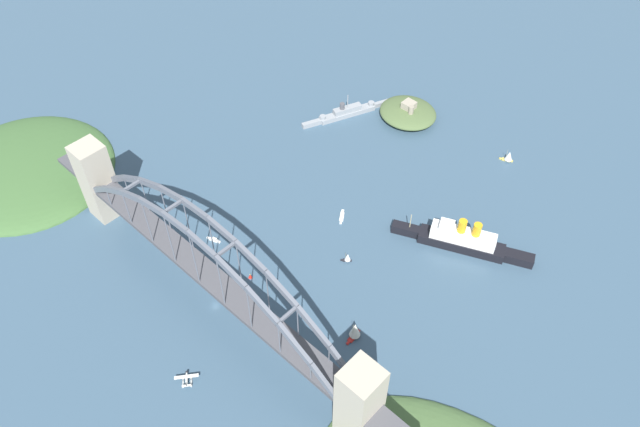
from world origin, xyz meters
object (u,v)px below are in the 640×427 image
Objects in this scene: harbor_arch_bridge at (208,274)px; small_boat_0 at (509,156)px; small_boat_2 at (342,216)px; small_boat_3 at (348,257)px; ocean_liner at (463,240)px; channel_marker_buoy at (250,276)px; seaplane_taxiing_near_bridge at (187,379)px; small_boat_1 at (355,330)px; small_boat_4 at (214,240)px; fort_island_mid_harbor at (408,112)px; naval_cruiser at (347,112)px.

small_boat_0 is (50.66, 200.98, -23.21)m from harbor_arch_bridge.
small_boat_3 is (24.24, -22.49, 2.37)m from small_boat_2.
small_boat_0 is at bearing 103.61° from ocean_liner.
channel_marker_buoy is at bearing -124.56° from small_boat_3.
seaplane_taxiing_near_bridge is at bearing -69.05° from channel_marker_buoy.
small_boat_2 is 3.59× the size of channel_marker_buoy.
small_boat_4 is at bearing -175.64° from small_boat_1.
fort_island_mid_harbor reaches higher than seaplane_taxiing_near_bridge.
fort_island_mid_harbor reaches higher than small_boat_2.
channel_marker_buoy is (-70.34, -95.63, -4.95)m from ocean_liner.
channel_marker_buoy is at bearing -68.50° from naval_cruiser.
ocean_liner is 8.63× the size of small_boat_4.
small_boat_0 is 133.48m from small_boat_3.
channel_marker_buoy is (-23.61, 61.66, -0.73)m from seaplane_taxiing_near_bridge.
harbor_arch_bridge is 6.49× the size of fort_island_mid_harbor.
small_boat_1 is at bearing -85.17° from small_boat_0.
small_boat_2 is 33.15m from small_boat_3.
small_boat_0 reaches higher than channel_marker_buoy.
small_boat_1 is at bearing 28.94° from harbor_arch_bridge.
naval_cruiser is 9.31× the size of small_boat_3.
ocean_liner is 118.81m from channel_marker_buoy.
small_boat_1 is 1.78× the size of small_boat_3.
naval_cruiser is 111.99m from small_boat_0.
small_boat_0 is at bearing 81.25° from small_boat_3.
channel_marker_buoy is (-6.27, -66.79, 0.31)m from small_boat_2.
naval_cruiser reaches higher than channel_marker_buoy.
small_boat_0 reaches higher than small_boat_3.
small_boat_1 is 1.39× the size of small_boat_4.
ocean_liner reaches higher than channel_marker_buoy.
small_boat_3 is at bearing -48.15° from naval_cruiser.
small_boat_3 is (30.35, 69.06, -23.90)m from harbor_arch_bridge.
small_boat_2 is at bearing -73.70° from fort_island_mid_harbor.
naval_cruiser is at bearing 111.33° from seaplane_taxiing_near_bridge.
small_boat_2 is (61.38, -73.11, -2.04)m from naval_cruiser.
channel_marker_buoy is at bearing 90.38° from harbor_arch_bridge.
harbor_arch_bridge reaches higher than small_boat_2.
fort_island_mid_harbor is at bearing 106.30° from small_boat_2.
fort_island_mid_harbor reaches higher than channel_marker_buoy.
ocean_liner is 27.35× the size of channel_marker_buoy.
small_boat_3 is 76.66m from small_boat_4.
seaplane_taxiing_near_bridge is 129.62m from small_boat_2.
harbor_arch_bridge is 175.37m from naval_cruiser.
channel_marker_buoy is at bearing -170.38° from small_boat_1.
fort_island_mid_harbor is 168.66m from channel_marker_buoy.
harbor_arch_bridge reaches higher than small_boat_0.
small_boat_0 is (-19.52, 80.59, -2.19)m from ocean_liner.
ocean_liner is 139.57m from small_boat_4.
ocean_liner is 1.90× the size of fort_island_mid_harbor.
small_boat_1 reaches higher than small_boat_2.
fort_island_mid_harbor is 233.42m from seaplane_taxiing_near_bridge.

